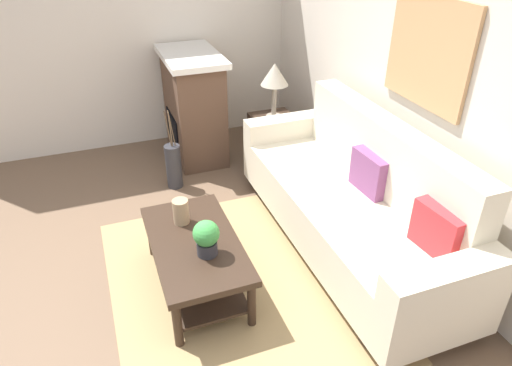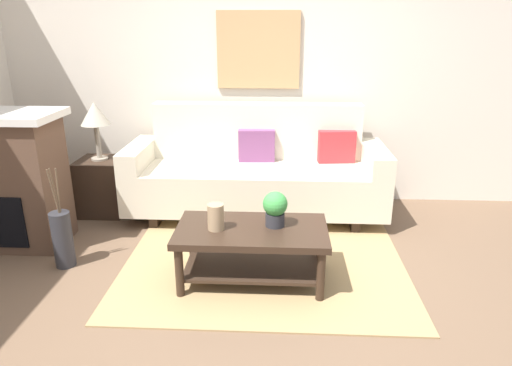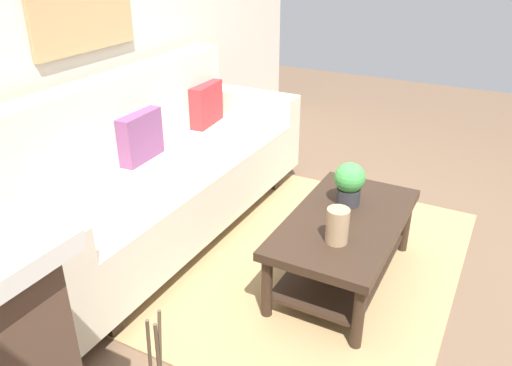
{
  "view_description": "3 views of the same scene",
  "coord_description": "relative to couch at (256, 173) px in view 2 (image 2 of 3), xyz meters",
  "views": [
    {
      "loc": [
        2.51,
        -0.28,
        2.47
      ],
      "look_at": [
        -0.33,
        0.77,
        0.65
      ],
      "focal_mm": 32.62,
      "sensor_mm": 36.0,
      "label": 1
    },
    {
      "loc": [
        0.11,
        -2.83,
        1.83
      ],
      "look_at": [
        -0.08,
        0.72,
        0.6
      ],
      "focal_mm": 32.39,
      "sensor_mm": 36.0,
      "label": 2
    },
    {
      "loc": [
        -2.51,
        -0.49,
        1.87
      ],
      "look_at": [
        -0.08,
        0.8,
        0.52
      ],
      "focal_mm": 35.5,
      "sensor_mm": 36.0,
      "label": 3
    }
  ],
  "objects": [
    {
      "name": "ground_plane",
      "position": [
        0.12,
        -1.52,
        -0.43
      ],
      "size": [
        9.51,
        9.51,
        0.0
      ],
      "primitive_type": "plane",
      "color": "brown"
    },
    {
      "name": "wall_back",
      "position": [
        0.12,
        0.53,
        0.92
      ],
      "size": [
        5.51,
        0.1,
        2.7
      ],
      "primitive_type": "cube",
      "color": "beige",
      "rests_on": "ground_plane"
    },
    {
      "name": "area_rug",
      "position": [
        0.12,
        -1.02,
        -0.43
      ],
      "size": [
        2.22,
        1.82,
        0.01
      ],
      "primitive_type": "cube",
      "color": "#A38456",
      "rests_on": "ground_plane"
    },
    {
      "name": "couch",
      "position": [
        0.0,
        0.0,
        0.0
      ],
      "size": [
        2.49,
        0.84,
        1.08
      ],
      "color": "beige",
      "rests_on": "ground_plane"
    },
    {
      "name": "throw_pillow_plum",
      "position": [
        -0.0,
        0.12,
        0.25
      ],
      "size": [
        0.37,
        0.14,
        0.32
      ],
      "primitive_type": "cube",
      "rotation": [
        0.0,
        0.0,
        0.05
      ],
      "color": "#7A4270",
      "rests_on": "couch"
    },
    {
      "name": "throw_pillow_crimson",
      "position": [
        0.79,
        0.12,
        0.25
      ],
      "size": [
        0.37,
        0.15,
        0.32
      ],
      "primitive_type": "cube",
      "rotation": [
        0.0,
        0.0,
        0.1
      ],
      "color": "red",
      "rests_on": "couch"
    },
    {
      "name": "coffee_table",
      "position": [
        0.04,
        -1.3,
        -0.12
      ],
      "size": [
        1.1,
        0.6,
        0.43
      ],
      "color": "#332319",
      "rests_on": "ground_plane"
    },
    {
      "name": "tabletop_vase",
      "position": [
        -0.22,
        -1.33,
        0.09
      ],
      "size": [
        0.12,
        0.12,
        0.19
      ],
      "primitive_type": "cylinder",
      "color": "tan",
      "rests_on": "coffee_table"
    },
    {
      "name": "potted_plant_tabletop",
      "position": [
        0.21,
        -1.25,
        0.14
      ],
      "size": [
        0.18,
        0.18,
        0.26
      ],
      "color": "#2D2D33",
      "rests_on": "coffee_table"
    },
    {
      "name": "side_table",
      "position": [
        -1.54,
        -0.04,
        -0.15
      ],
      "size": [
        0.44,
        0.44,
        0.56
      ],
      "primitive_type": "cube",
      "color": "#332319",
      "rests_on": "ground_plane"
    },
    {
      "name": "table_lamp",
      "position": [
        -1.54,
        -0.04,
        0.56
      ],
      "size": [
        0.28,
        0.28,
        0.57
      ],
      "color": "gray",
      "rests_on": "side_table"
    },
    {
      "name": "fireplace",
      "position": [
        -2.08,
        -0.77,
        0.15
      ],
      "size": [
        1.02,
        0.58,
        1.16
      ],
      "color": "brown",
      "rests_on": "ground_plane"
    },
    {
      "name": "floor_vase",
      "position": [
        -1.46,
        -1.15,
        -0.2
      ],
      "size": [
        0.16,
        0.16,
        0.45
      ],
      "primitive_type": "cylinder",
      "color": "#2D2D33",
      "rests_on": "ground_plane"
    },
    {
      "name": "floor_vase_branch_a",
      "position": [
        -1.44,
        -1.15,
        0.2
      ],
      "size": [
        0.03,
        0.03,
        0.36
      ],
      "primitive_type": "cylinder",
      "rotation": [
        0.04,
        0.06,
        0.0
      ],
      "color": "brown",
      "rests_on": "floor_vase"
    },
    {
      "name": "floor_vase_branch_b",
      "position": [
        -1.47,
        -1.13,
        0.2
      ],
      "size": [
        0.04,
        0.05,
        0.36
      ],
      "primitive_type": "cylinder",
      "rotation": [
        0.1,
        -0.06,
        0.0
      ],
      "color": "brown",
      "rests_on": "floor_vase"
    },
    {
      "name": "floor_vase_branch_c",
      "position": [
        -1.47,
        -1.17,
        0.2
      ],
      "size": [
        0.04,
        0.04,
        0.36
      ],
      "primitive_type": "cylinder",
      "rotation": [
        0.09,
        -0.08,
        0.0
      ],
      "color": "brown",
      "rests_on": "floor_vase"
    },
    {
      "name": "framed_painting",
      "position": [
        0.0,
        0.46,
        1.15
      ],
      "size": [
        0.83,
        0.03,
        0.76
      ],
      "primitive_type": "cube",
      "color": "tan"
    }
  ]
}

